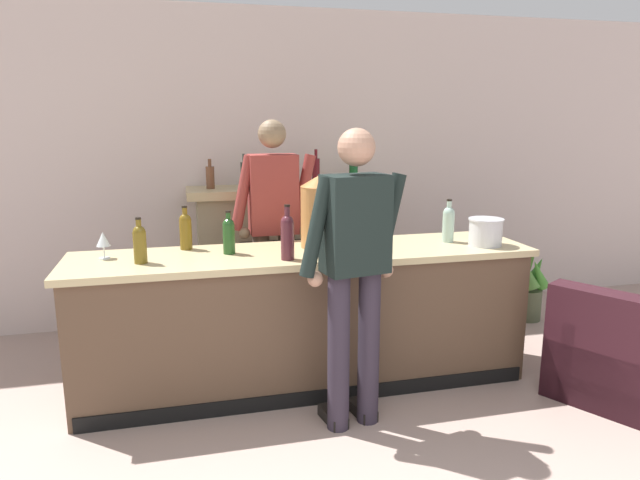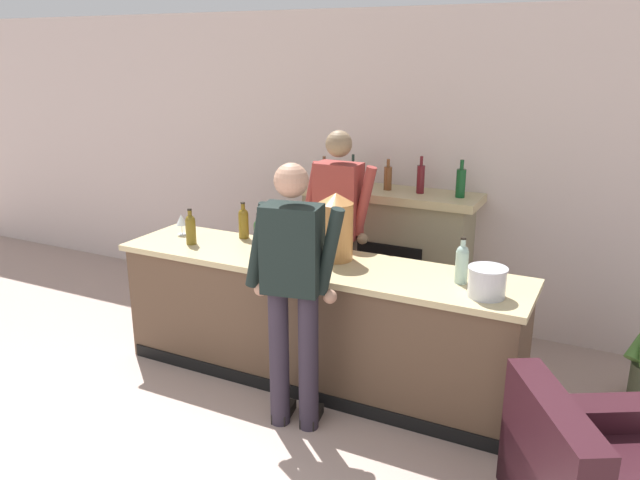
{
  "view_description": "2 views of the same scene",
  "coord_description": "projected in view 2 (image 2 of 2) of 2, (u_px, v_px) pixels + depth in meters",
  "views": [
    {
      "loc": [
        -0.59,
        -1.07,
        1.82
      ],
      "look_at": [
        0.44,
        3.07,
        0.9
      ],
      "focal_mm": 32.0,
      "sensor_mm": 36.0,
      "label": 1
    },
    {
      "loc": [
        2.15,
        -1.23,
        2.4
      ],
      "look_at": [
        0.11,
        2.82,
        1.02
      ],
      "focal_mm": 35.0,
      "sensor_mm": 36.0,
      "label": 2
    }
  ],
  "objects": [
    {
      "name": "wall_back_panel",
      "position": [
        370.0,
        166.0,
        5.73
      ],
      "size": [
        12.0,
        0.07,
        2.75
      ],
      "color": "beige",
      "rests_on": "ground_plane"
    },
    {
      "name": "bar_counter",
      "position": [
        315.0,
        321.0,
        4.61
      ],
      "size": [
        3.07,
        0.7,
        0.95
      ],
      "color": "brown",
      "rests_on": "ground_plane"
    },
    {
      "name": "fireplace_stone",
      "position": [
        386.0,
        255.0,
        5.61
      ],
      "size": [
        1.63,
        0.52,
        1.55
      ],
      "color": "gray",
      "rests_on": "ground_plane"
    },
    {
      "name": "person_customer",
      "position": [
        293.0,
        287.0,
        3.89
      ],
      "size": [
        0.65,
        0.36,
        1.76
      ],
      "color": "#2D2632",
      "rests_on": "ground_plane"
    },
    {
      "name": "person_bartender",
      "position": [
        338.0,
        230.0,
        5.04
      ],
      "size": [
        0.66,
        0.3,
        1.81
      ],
      "color": "brown",
      "rests_on": "ground_plane"
    },
    {
      "name": "copper_dispenser",
      "position": [
        336.0,
        226.0,
        4.44
      ],
      "size": [
        0.25,
        0.29,
        0.49
      ],
      "color": "#BD7C42",
      "rests_on": "bar_counter"
    },
    {
      "name": "ice_bucket_steel",
      "position": [
        487.0,
        282.0,
        3.8
      ],
      "size": [
        0.24,
        0.24,
        0.19
      ],
      "color": "silver",
      "rests_on": "bar_counter"
    },
    {
      "name": "wine_bottle_chardonnay_pale",
      "position": [
        462.0,
        262.0,
        4.02
      ],
      "size": [
        0.08,
        0.08,
        0.31
      ],
      "color": "#9CBDAE",
      "rests_on": "bar_counter"
    },
    {
      "name": "wine_bottle_riesling_slim",
      "position": [
        259.0,
        233.0,
        4.7
      ],
      "size": [
        0.08,
        0.08,
        0.28
      ],
      "color": "#20491D",
      "rests_on": "bar_counter"
    },
    {
      "name": "wine_bottle_burgundy_dark",
      "position": [
        191.0,
        228.0,
        4.83
      ],
      "size": [
        0.08,
        0.08,
        0.28
      ],
      "color": "brown",
      "rests_on": "bar_counter"
    },
    {
      "name": "wine_bottle_rose_blush",
      "position": [
        281.0,
        245.0,
        4.33
      ],
      "size": [
        0.08,
        0.08,
        0.35
      ],
      "color": "#4D2029",
      "rests_on": "bar_counter"
    },
    {
      "name": "wine_bottle_cabernet_heavy",
      "position": [
        243.0,
        222.0,
        4.98
      ],
      "size": [
        0.08,
        0.08,
        0.3
      ],
      "color": "brown",
      "rests_on": "bar_counter"
    },
    {
      "name": "wine_glass_front_right",
      "position": [
        181.0,
        220.0,
        5.08
      ],
      "size": [
        0.09,
        0.09,
        0.17
      ],
      "color": "silver",
      "rests_on": "bar_counter"
    },
    {
      "name": "wine_glass_front_left",
      "position": [
        320.0,
        253.0,
        4.29
      ],
      "size": [
        0.08,
        0.08,
        0.16
      ],
      "color": "silver",
      "rests_on": "bar_counter"
    }
  ]
}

